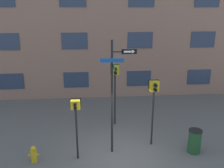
{
  "coord_description": "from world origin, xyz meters",
  "views": [
    {
      "loc": [
        -1.04,
        -8.36,
        5.66
      ],
      "look_at": [
        -0.28,
        0.51,
        2.88
      ],
      "focal_mm": 40.0,
      "sensor_mm": 36.0,
      "label": 1
    }
  ],
  "objects": [
    {
      "name": "trash_bin",
      "position": [
        3.01,
        0.18,
        0.49
      ],
      "size": [
        0.54,
        0.54,
        0.98
      ],
      "color": "#1E4723",
      "rests_on": "ground_plane"
    },
    {
      "name": "pedestrian_signal_right",
      "position": [
        1.44,
        0.91,
        2.26
      ],
      "size": [
        0.42,
        0.4,
        2.84
      ],
      "color": "black",
      "rests_on": "ground_plane"
    },
    {
      "name": "fire_hydrant",
      "position": [
        -3.29,
        0.06,
        0.32
      ],
      "size": [
        0.39,
        0.23,
        0.66
      ],
      "color": "gold",
      "rests_on": "ground_plane"
    },
    {
      "name": "street_sign_pole",
      "position": [
        -0.21,
        0.5,
        2.65
      ],
      "size": [
        1.34,
        1.03,
        4.53
      ],
      "color": "black",
      "rests_on": "ground_plane"
    },
    {
      "name": "pedestrian_signal_across",
      "position": [
        0.08,
        2.99,
        2.4
      ],
      "size": [
        0.41,
        0.4,
        3.03
      ],
      "color": "black",
      "rests_on": "ground_plane"
    },
    {
      "name": "ground_plane",
      "position": [
        0.0,
        0.0,
        0.0
      ],
      "size": [
        60.0,
        60.0,
        0.0
      ],
      "primitive_type": "plane",
      "color": "#595651"
    },
    {
      "name": "pedestrian_signal_left",
      "position": [
        -1.65,
        0.13,
        1.92
      ],
      "size": [
        0.4,
        0.4,
        2.45
      ],
      "color": "black",
      "rests_on": "ground_plane"
    }
  ]
}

